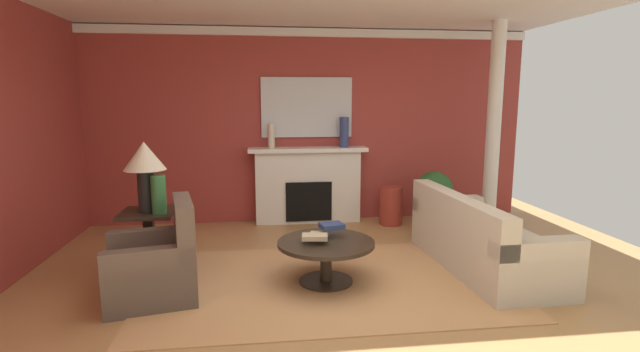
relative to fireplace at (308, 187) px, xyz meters
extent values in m
plane|color=tan|center=(-0.06, -2.65, -0.55)|extent=(8.36, 8.36, 0.00)
cube|color=#9E3833|center=(-0.06, 0.21, 0.92)|extent=(7.03, 0.12, 2.95)
cube|color=white|center=(-0.06, 0.13, 2.32)|extent=(7.03, 0.08, 0.12)
cube|color=tan|center=(-0.06, -2.45, -0.55)|extent=(3.67, 2.30, 0.01)
cube|color=white|center=(0.00, 0.01, 0.00)|extent=(1.60, 0.25, 1.10)
cube|color=black|center=(0.00, -0.01, -0.20)|extent=(0.70, 0.26, 0.60)
cube|color=white|center=(0.00, -0.02, 0.58)|extent=(1.80, 0.35, 0.06)
cube|color=silver|center=(0.00, 0.12, 1.21)|extent=(1.39, 0.04, 0.90)
cube|color=beige|center=(1.77, -2.24, -0.33)|extent=(1.00, 2.14, 0.45)
cube|color=beige|center=(1.42, -2.25, 0.10)|extent=(0.30, 2.11, 0.40)
cube|color=beige|center=(1.81, -3.19, -0.24)|extent=(0.91, 0.24, 0.62)
cube|color=beige|center=(1.72, -1.29, -0.24)|extent=(0.91, 0.24, 0.62)
cube|color=brown|center=(-1.77, -2.62, -0.33)|extent=(0.95, 0.95, 0.44)
cube|color=brown|center=(-1.46, -2.55, 0.14)|extent=(0.32, 0.82, 0.51)
cube|color=brown|center=(-1.84, -2.29, -0.25)|extent=(0.81, 0.30, 0.60)
cube|color=brown|center=(-1.70, -2.94, -0.25)|extent=(0.81, 0.30, 0.60)
cylinder|color=#2D2319|center=(-0.06, -2.45, -0.12)|extent=(1.00, 1.00, 0.04)
cylinder|color=#2D2319|center=(-0.06, -2.45, -0.35)|extent=(0.12, 0.12, 0.41)
cylinder|color=#2D2319|center=(-0.06, -2.45, -0.54)|extent=(0.56, 0.56, 0.03)
cube|color=#2D2319|center=(-1.93, -1.93, 0.13)|extent=(0.56, 0.56, 0.04)
cube|color=#2D2319|center=(-1.93, -1.93, -0.22)|extent=(0.10, 0.10, 0.66)
cube|color=#2D2319|center=(-1.93, -1.93, -0.53)|extent=(0.45, 0.45, 0.04)
cylinder|color=black|center=(-1.93, -1.93, 0.37)|extent=(0.18, 0.18, 0.45)
cone|color=beige|center=(-1.93, -1.93, 0.75)|extent=(0.44, 0.44, 0.30)
cylinder|color=beige|center=(-0.55, -0.05, 0.80)|extent=(0.10, 0.10, 0.37)
cylinder|color=#33703D|center=(-1.78, -2.05, 0.35)|extent=(0.15, 0.15, 0.41)
cylinder|color=navy|center=(0.55, -0.05, 0.84)|extent=(0.14, 0.14, 0.46)
cylinder|color=#9E3328|center=(1.24, -0.30, -0.26)|extent=(0.35, 0.35, 0.58)
cube|color=tan|center=(-0.13, -2.33, -0.08)|extent=(0.23, 0.24, 0.05)
cube|color=tan|center=(-0.19, -2.53, -0.03)|extent=(0.27, 0.19, 0.05)
cube|color=navy|center=(0.02, -2.32, 0.02)|extent=(0.27, 0.24, 0.05)
cylinder|color=#A8754C|center=(1.84, -0.49, -0.40)|extent=(0.32, 0.32, 0.30)
sphere|color=#28602D|center=(1.84, -0.49, 0.00)|extent=(0.56, 0.56, 0.56)
cylinder|color=white|center=(2.56, -0.79, 0.92)|extent=(0.20, 0.20, 2.95)
camera|label=1|loc=(-0.71, -7.00, 1.34)|focal=26.09mm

